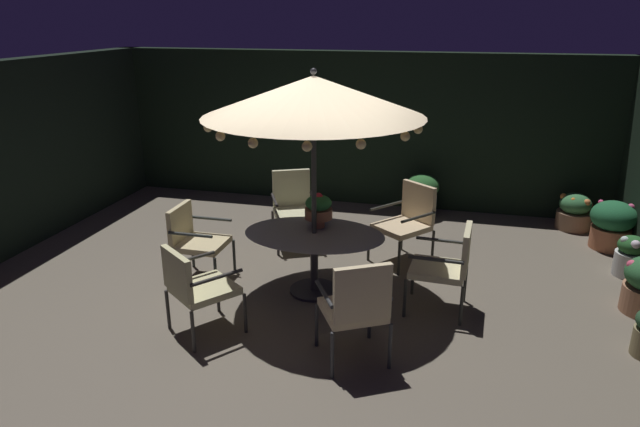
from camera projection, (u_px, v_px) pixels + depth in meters
The scene contains 15 objects.
ground_plane at pixel (301, 293), 6.58m from camera, with size 8.59×7.40×0.02m, color #62594B.
hedge_backdrop_rear at pixel (360, 129), 9.41m from camera, with size 8.59×0.30×2.49m, color black.
patio_dining_table at pixel (314, 245), 6.41m from camera, with size 1.60×1.13×0.73m.
patio_umbrella at pixel (314, 97), 5.86m from camera, with size 2.35×2.35×2.53m.
centerpiece_planter at pixel (319, 208), 6.47m from camera, with size 0.32×0.32×0.41m.
patio_chair_north at pixel (293, 203), 7.78m from camera, with size 0.76×0.75×1.03m.
patio_chair_northeast at pixel (194, 237), 6.77m from camera, with size 0.60×0.59×0.91m.
patio_chair_east at pixel (195, 284), 5.55m from camera, with size 0.82×0.83×0.93m.
patio_chair_southeast at pixel (357, 305), 5.05m from camera, with size 0.77×0.77×1.04m.
patio_chair_south at pixel (448, 263), 6.00m from camera, with size 0.65×0.61×0.97m.
patio_chair_southwest at pixel (408, 218), 7.26m from camera, with size 0.85×0.86×1.00m.
potted_plant_back_left at pixel (574, 212), 8.45m from camera, with size 0.50×0.50×0.55m.
potted_plant_back_right at pixel (422, 194), 8.96m from camera, with size 0.53×0.53×0.67m.
potted_plant_left_far at pixel (631, 256), 6.92m from camera, with size 0.36×0.36×0.51m.
potted_plant_front_corner at pixel (612, 224), 7.72m from camera, with size 0.59×0.59×0.67m.
Camera 1 is at (1.66, -5.66, 3.05)m, focal length 31.86 mm.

